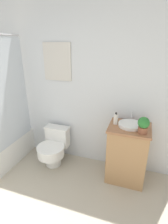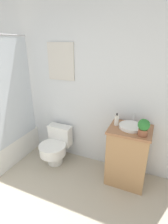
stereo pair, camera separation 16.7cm
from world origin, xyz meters
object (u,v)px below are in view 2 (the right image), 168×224
Objects in this scene: toilet at (56,146)px; soap_bottle at (117,120)px; sink at (131,126)px; potted_plant at (144,127)px.

soap_bottle is at bearing 3.52° from toilet.
sink is at bearing -0.27° from soap_bottle.
toilet is 3.48× the size of soap_bottle.
sink is 0.20m from soap_bottle.
soap_bottle is 0.80× the size of potted_plant.
sink is (1.15, 0.06, 0.56)m from toilet.
potted_plant is at bearing -22.75° from soap_bottle.
soap_bottle is 0.39m from potted_plant.
soap_bottle is at bearing 157.25° from potted_plant.
sink is 0.24m from potted_plant.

